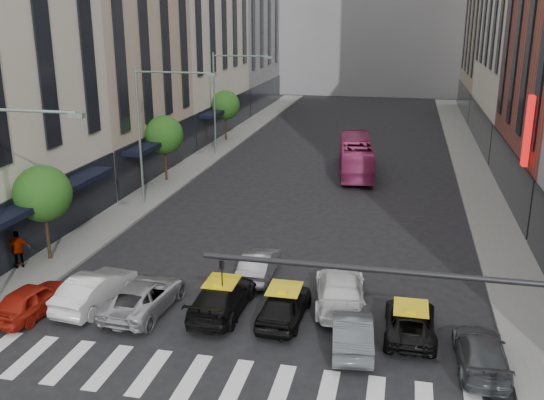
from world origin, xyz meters
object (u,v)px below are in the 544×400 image
Objects in this scene: streetlamp_far at (224,90)px; pedestrian_far at (18,249)px; streetlamp_mid at (152,119)px; taxi_center at (284,305)px; car_white_front at (96,289)px; taxi_left at (222,297)px; car_red at (33,299)px; bus at (356,156)px.

streetlamp_far is 4.68× the size of pedestrian_far.
streetlamp_mid is 18.54m from taxi_center.
streetlamp_mid is 15.29m from car_white_front.
taxi_left is at bearing -57.37° from streetlamp_mid.
pedestrian_far is (-3.40, 4.04, 0.42)m from car_red.
taxi_left and taxi_center have the same top height.
bus is at bearing -19.56° from streetlamp_far.
car_red is 5.30m from pedestrian_far.
streetlamp_mid is at bearing -79.44° from car_red.
streetlamp_far is 32.20m from taxi_center.
car_white_front is (3.04, -30.07, -5.15)m from streetlamp_far.
pedestrian_far is at bearing -102.66° from streetlamp_mid.
streetlamp_mid reaches higher than car_white_front.
car_red is 0.40× the size of bus.
taxi_center reaches higher than car_red.
streetlamp_far is at bearing -77.95° from car_white_front.
car_white_front is 6.22m from pedestrian_far.
streetlamp_far is at bearing 90.00° from streetlamp_mid.
bus is (11.31, 27.10, 0.74)m from car_red.
taxi_center is 0.41× the size of bus.
streetlamp_mid is at bearing 36.95° from bus.
car_white_front is 27.32m from bus.
bus is 27.35m from pedestrian_far.
streetlamp_mid is 2.14× the size of taxi_center.
taxi_left is 11.45m from pedestrian_far.
streetlamp_mid is 1.96× the size of car_white_front.
taxi_center is (11.41, -29.66, -5.19)m from streetlamp_far.
bus is (12.16, -4.32, -4.47)m from streetlamp_far.
car_red is at bearing 12.46° from taxi_center.
car_red is at bearing 14.82° from taxi_left.
streetlamp_far reaches higher than taxi_left.
streetlamp_far is at bearing -72.21° from taxi_left.
taxi_left is 0.48× the size of bus.
taxi_left is at bearing 75.25° from bus.
taxi_left is (8.68, -13.55, -5.19)m from streetlamp_mid.
taxi_center is at bearing -163.13° from car_red.
car_red is at bearing -88.46° from streetlamp_far.
pedestrian_far is at bearing -9.54° from taxi_left.
streetlamp_mid reaches higher than taxi_center.
taxi_left is 25.48m from bus.
streetlamp_mid is 2.21× the size of car_red.
streetlamp_far is at bearing -136.09° from pedestrian_far.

